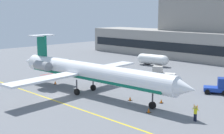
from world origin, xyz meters
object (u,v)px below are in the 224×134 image
Objects in this scene: marshaller at (195,113)px; fuel_tank at (153,59)px; baggage_tug at (161,72)px; regional_jet at (89,72)px; pushback_tractor at (219,87)px.

fuel_tank is at bearing 134.81° from marshaller.
baggage_tug is 0.59× the size of fuel_tank.
marshaller is (16.82, 0.51, -2.28)m from regional_jet.
baggage_tug reaches higher than marshaller.
fuel_tank reaches higher than pushback_tractor.
regional_jet is 16.99m from marshaller.
regional_jet is at bearing -91.60° from baggage_tug.
fuel_tank is at bearing 149.87° from pushback_tractor.
marshaller is at bearing 1.72° from regional_jet.
pushback_tractor is 2.04× the size of marshaller.
regional_jet is at bearing -72.35° from fuel_tank.
baggage_tug is at bearing 88.40° from regional_jet.
marshaller is (16.35, -16.38, 0.02)m from baggage_tug.
regional_jet is at bearing -134.89° from pushback_tractor.
baggage_tug is 1.17× the size of pushback_tractor.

